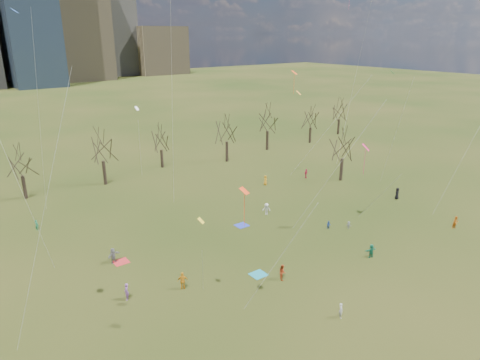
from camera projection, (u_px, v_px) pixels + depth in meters
ground at (308, 273)px, 44.78m from camera, size 500.00×500.00×0.00m
bare_tree_row at (149, 146)px, 70.94m from camera, size 113.04×29.80×9.50m
blanket_teal at (258, 274)px, 44.45m from camera, size 1.60×1.50×0.03m
blanket_navy at (242, 225)px, 55.84m from camera, size 1.60×1.50×0.03m
blanket_crimson at (121, 262)px, 46.90m from camera, size 1.60×1.50×0.03m
person_1 at (341, 310)px, 37.53m from camera, size 0.56×0.62×1.43m
person_2 at (282, 272)px, 43.36m from camera, size 0.97×1.03×1.68m
person_3 at (349, 225)px, 54.81m from camera, size 0.68×0.72×0.98m
person_4 at (183, 281)px, 41.67m from camera, size 1.16×0.86×1.82m
person_5 at (371, 251)px, 47.65m from camera, size 1.54×0.75×1.59m
person_6 at (397, 193)px, 64.50m from camera, size 1.04×0.95×1.79m
person_7 at (127, 292)px, 40.05m from camera, size 0.63×0.73×1.69m
person_8 at (329, 225)px, 54.63m from camera, size 0.69×0.67×1.12m
person_9 at (267, 209)px, 59.01m from camera, size 1.17×1.20×1.65m
person_10 at (306, 173)px, 74.07m from camera, size 1.02×0.67×1.61m
person_11 at (113, 255)px, 46.52m from camera, size 1.69×1.09×1.74m
person_12 at (265, 180)px, 70.56m from camera, size 0.74×0.92×1.64m
person_13 at (37, 225)px, 54.29m from camera, size 0.57×0.61×1.40m
person_14 at (456, 222)px, 54.73m from camera, size 0.95×0.83×1.67m
kites_airborne at (269, 122)px, 51.08m from camera, size 57.50×46.22×30.93m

